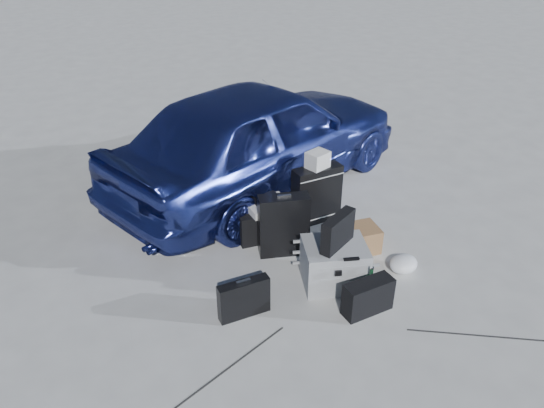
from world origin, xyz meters
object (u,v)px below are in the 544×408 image
at_px(suitcase_left, 284,225).
at_px(green_bottle, 370,284).
at_px(briefcase, 244,299).
at_px(suitcase_right, 316,194).
at_px(car, 260,136).
at_px(pelican_case, 334,264).
at_px(cardboard_box, 360,239).
at_px(duffel_bag, 269,222).

distance_m(suitcase_left, green_bottle, 1.06).
relative_size(briefcase, suitcase_right, 0.70).
xyz_separation_m(car, suitcase_left, (-0.44, -1.37, -0.35)).
distance_m(briefcase, green_bottle, 1.12).
relative_size(briefcase, suitcase_left, 0.70).
xyz_separation_m(suitcase_right, green_bottle, (-0.31, -1.38, -0.15)).
distance_m(briefcase, suitcase_left, 1.01).
height_order(car, suitcase_left, car).
relative_size(pelican_case, cardboard_box, 1.63).
relative_size(pelican_case, duffel_bag, 0.85).
distance_m(briefcase, cardboard_box, 1.50).
bearing_deg(green_bottle, briefcase, 162.22).
bearing_deg(suitcase_left, suitcase_right, 50.20).
distance_m(car, briefcase, 2.41).
xyz_separation_m(suitcase_left, duffel_bag, (0.01, 0.34, -0.15)).
relative_size(suitcase_left, green_bottle, 1.88).
bearing_deg(suitcase_left, green_bottle, -53.49).
distance_m(suitcase_right, green_bottle, 1.42).
bearing_deg(car, cardboard_box, 170.42).
relative_size(car, suitcase_right, 6.11).
bearing_deg(suitcase_left, cardboard_box, -5.70).
bearing_deg(cardboard_box, green_bottle, -120.47).
bearing_deg(car, duffel_bag, 138.68).
bearing_deg(briefcase, duffel_bag, 55.32).
distance_m(suitcase_left, suitcase_right, 0.73).
xyz_separation_m(pelican_case, briefcase, (-0.93, -0.01, -0.03)).
height_order(suitcase_left, suitcase_right, suitcase_right).
bearing_deg(green_bottle, duffel_bag, 102.97).
xyz_separation_m(car, pelican_case, (-0.27, -2.02, -0.47)).
xyz_separation_m(briefcase, duffel_bag, (0.76, 0.99, -0.01)).
bearing_deg(pelican_case, briefcase, -158.12).
bearing_deg(cardboard_box, car, 98.95).
bearing_deg(duffel_bag, green_bottle, -68.84).
xyz_separation_m(suitcase_right, duffel_bag, (-0.61, -0.04, -0.16)).
height_order(pelican_case, cardboard_box, pelican_case).
distance_m(pelican_case, suitcase_left, 0.67).
bearing_deg(car, briefcase, 130.92).
bearing_deg(cardboard_box, suitcase_left, 155.36).
bearing_deg(cardboard_box, duffel_bag, 136.62).
height_order(cardboard_box, green_bottle, green_bottle).
xyz_separation_m(pelican_case, green_bottle, (0.14, -0.36, -0.03)).
xyz_separation_m(duffel_bag, green_bottle, (0.31, -1.34, 0.00)).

